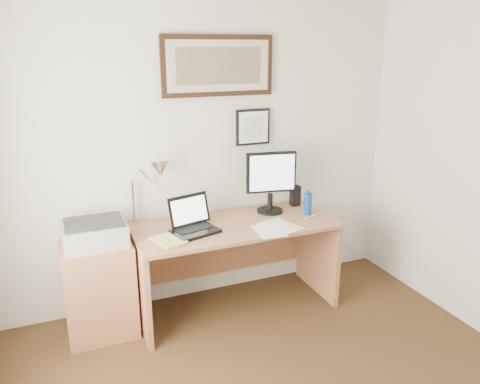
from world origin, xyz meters
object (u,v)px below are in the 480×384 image
desk (231,247)px  printer (95,233)px  water_bottle (308,204)px  laptop (193,224)px  side_cabinet (100,290)px  book (157,244)px  lcd_monitor (271,179)px

desk → printer: printer is taller
water_bottle → laptop: 0.99m
side_cabinet → book: bearing=-29.9°
book → laptop: laptop is taller
side_cabinet → desk: bearing=1.9°
book → printer: size_ratio=0.57×
lcd_monitor → side_cabinet: bearing=-176.5°
book → desk: bearing=21.8°
water_bottle → laptop: (-0.99, 0.01, -0.03)m
desk → laptop: 0.47m
laptop → desk: bearing=15.7°
side_cabinet → book: book is taller
desk → laptop: (-0.35, -0.10, 0.29)m
desk → printer: 1.11m
book → desk: size_ratio=0.16×
lcd_monitor → printer: bearing=-176.5°
book → lcd_monitor: lcd_monitor is taller
side_cabinet → lcd_monitor: (1.45, 0.09, 0.68)m
side_cabinet → printer: 0.45m
side_cabinet → lcd_monitor: lcd_monitor is taller
laptop → printer: 0.71m
water_bottle → printer: (-1.70, 0.08, -0.02)m
water_bottle → printer: 1.71m
book → printer: printer is taller
laptop → lcd_monitor: size_ratio=0.75×
book → desk: (0.67, 0.27, -0.24)m
side_cabinet → printer: printer is taller
laptop → printer: bearing=174.8°
laptop → printer: laptop is taller
water_bottle → book: water_bottle is taller
water_bottle → desk: 0.73m
printer → laptop: bearing=-5.2°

